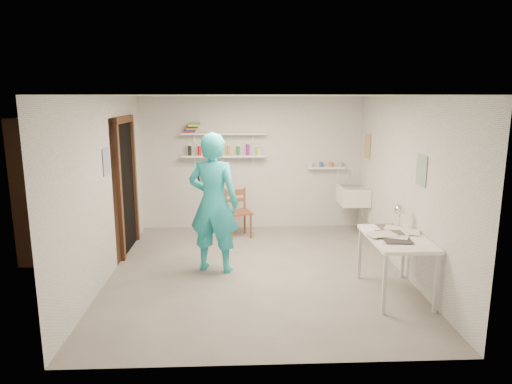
{
  "coord_description": "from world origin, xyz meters",
  "views": [
    {
      "loc": [
        -0.28,
        -5.97,
        2.38
      ],
      "look_at": [
        0.0,
        0.4,
        1.05
      ],
      "focal_mm": 32.0,
      "sensor_mm": 36.0,
      "label": 1
    }
  ],
  "objects_px": {
    "man": "(214,203)",
    "work_table": "(395,266)",
    "wall_clock": "(209,177)",
    "belfast_sink": "(353,196)",
    "wooden_chair": "(238,213)",
    "desk_lamp": "(400,210)"
  },
  "relations": [
    {
      "from": "man",
      "to": "wall_clock",
      "type": "bearing_deg",
      "value": -56.73
    },
    {
      "from": "work_table",
      "to": "man",
      "type": "bearing_deg",
      "value": 157.91
    },
    {
      "from": "wooden_chair",
      "to": "belfast_sink",
      "type": "bearing_deg",
      "value": -15.78
    },
    {
      "from": "belfast_sink",
      "to": "desk_lamp",
      "type": "xyz_separation_m",
      "value": [
        0.07,
        -2.07,
        0.26
      ]
    },
    {
      "from": "wooden_chair",
      "to": "desk_lamp",
      "type": "relative_size",
      "value": 6.25
    },
    {
      "from": "belfast_sink",
      "to": "work_table",
      "type": "xyz_separation_m",
      "value": [
        -0.11,
        -2.51,
        -0.33
      ]
    },
    {
      "from": "belfast_sink",
      "to": "work_table",
      "type": "height_order",
      "value": "belfast_sink"
    },
    {
      "from": "desk_lamp",
      "to": "belfast_sink",
      "type": "bearing_deg",
      "value": 92.02
    },
    {
      "from": "belfast_sink",
      "to": "wooden_chair",
      "type": "bearing_deg",
      "value": -178.13
    },
    {
      "from": "belfast_sink",
      "to": "man",
      "type": "relative_size",
      "value": 0.31
    },
    {
      "from": "man",
      "to": "belfast_sink",
      "type": "bearing_deg",
      "value": -128.97
    },
    {
      "from": "wooden_chair",
      "to": "wall_clock",
      "type": "bearing_deg",
      "value": -124.52
    },
    {
      "from": "wooden_chair",
      "to": "man",
      "type": "bearing_deg",
      "value": -120.1
    },
    {
      "from": "wooden_chair",
      "to": "desk_lamp",
      "type": "height_order",
      "value": "desk_lamp"
    },
    {
      "from": "belfast_sink",
      "to": "desk_lamp",
      "type": "relative_size",
      "value": 4.33
    },
    {
      "from": "work_table",
      "to": "wooden_chair",
      "type": "bearing_deg",
      "value": 127.75
    },
    {
      "from": "wooden_chair",
      "to": "work_table",
      "type": "xyz_separation_m",
      "value": [
        1.89,
        -2.44,
        -0.06
      ]
    },
    {
      "from": "belfast_sink",
      "to": "wooden_chair",
      "type": "height_order",
      "value": "wooden_chair"
    },
    {
      "from": "belfast_sink",
      "to": "man",
      "type": "height_order",
      "value": "man"
    },
    {
      "from": "man",
      "to": "wooden_chair",
      "type": "xyz_separation_m",
      "value": [
        0.34,
        1.54,
        -0.53
      ]
    },
    {
      "from": "man",
      "to": "work_table",
      "type": "distance_m",
      "value": 2.48
    },
    {
      "from": "wall_clock",
      "to": "wooden_chair",
      "type": "relative_size",
      "value": 0.4
    }
  ]
}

